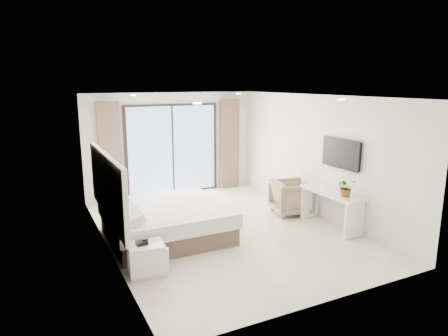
{
  "coord_description": "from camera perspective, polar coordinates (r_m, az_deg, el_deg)",
  "views": [
    {
      "loc": [
        -3.44,
        -6.93,
        2.97
      ],
      "look_at": [
        0.21,
        0.4,
        1.2
      ],
      "focal_mm": 32.0,
      "sensor_mm": 36.0,
      "label": 1
    }
  ],
  "objects": [
    {
      "name": "plant",
      "position": [
        8.14,
        17.03,
        -2.88
      ],
      "size": [
        0.42,
        0.45,
        0.3
      ],
      "primitive_type": "imported",
      "rotation": [
        0.0,
        0.0,
        -0.19
      ],
      "color": "#33662D",
      "rests_on": "console_desk"
    },
    {
      "name": "nightstand",
      "position": [
        6.52,
        -11.04,
        -12.65
      ],
      "size": [
        0.59,
        0.51,
        0.5
      ],
      "rotation": [
        0.0,
        0.0,
        -0.11
      ],
      "color": "white",
      "rests_on": "ground"
    },
    {
      "name": "armchair",
      "position": [
        9.27,
        9.62,
        -3.9
      ],
      "size": [
        0.93,
        0.97,
        0.85
      ],
      "primitive_type": "imported",
      "rotation": [
        0.0,
        0.0,
        1.36
      ],
      "color": "#9A8365",
      "rests_on": "ground"
    },
    {
      "name": "room_shell",
      "position": [
        8.45,
        -3.52,
        2.75
      ],
      "size": [
        4.62,
        6.22,
        2.72
      ],
      "color": "silver",
      "rests_on": "ground"
    },
    {
      "name": "console_desk",
      "position": [
        8.52,
        15.04,
        -4.65
      ],
      "size": [
        0.47,
        1.5,
        0.77
      ],
      "color": "white",
      "rests_on": "ground"
    },
    {
      "name": "ground",
      "position": [
        8.29,
        -0.05,
        -8.77
      ],
      "size": [
        6.2,
        6.2,
        0.0
      ],
      "primitive_type": "plane",
      "color": "beige",
      "rests_on": "ground"
    },
    {
      "name": "bed",
      "position": [
        7.88,
        -8.37,
        -7.53
      ],
      "size": [
        2.23,
        2.12,
        0.76
      ],
      "color": "brown",
      "rests_on": "ground"
    },
    {
      "name": "phone",
      "position": [
        6.4,
        -11.67,
        -10.41
      ],
      "size": [
        0.18,
        0.14,
        0.06
      ],
      "primitive_type": "cube",
      "rotation": [
        0.0,
        0.0,
        -0.02
      ],
      "color": "black",
      "rests_on": "nightstand"
    }
  ]
}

